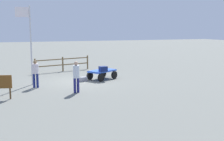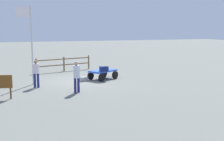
{
  "view_description": "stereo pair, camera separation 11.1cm",
  "coord_description": "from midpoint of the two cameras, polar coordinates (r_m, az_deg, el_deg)",
  "views": [
    {
      "loc": [
        4.79,
        17.81,
        3.47
      ],
      "look_at": [
        0.15,
        6.0,
        1.56
      ],
      "focal_mm": 44.39,
      "sensor_mm": 36.0,
      "label": 1
    },
    {
      "loc": [
        4.68,
        17.85,
        3.47
      ],
      "look_at": [
        0.15,
        6.0,
        1.56
      ],
      "focal_mm": 44.39,
      "sensor_mm": 36.0,
      "label": 2
    }
  ],
  "objects": [
    {
      "name": "worker_trailing",
      "position": [
        16.98,
        -15.69,
        -0.2
      ],
      "size": [
        0.49,
        0.49,
        1.63
      ],
      "color": "navy",
      "rests_on": "ground"
    },
    {
      "name": "suitcase_dark",
      "position": [
        18.6,
        -2.01,
        0.34
      ],
      "size": [
        0.56,
        0.45,
        0.34
      ],
      "color": "navy",
      "rests_on": "luggage_cart"
    },
    {
      "name": "wooden_fence",
      "position": [
        23.18,
        -10.24,
        1.55
      ],
      "size": [
        4.69,
        1.22,
        1.19
      ],
      "color": "brown",
      "rests_on": "ground"
    },
    {
      "name": "signboard",
      "position": [
        14.77,
        -22.1,
        -2.51
      ],
      "size": [
        1.03,
        0.35,
        1.21
      ],
      "color": "#4C3319",
      "rests_on": "ground"
    },
    {
      "name": "ground_plane",
      "position": [
        18.77,
        -6.46,
        -2.14
      ],
      "size": [
        120.0,
        120.0,
        0.0
      ],
      "primitive_type": "plane",
      "color": "slate"
    },
    {
      "name": "luggage_cart",
      "position": [
        19.19,
        -2.25,
        -0.46
      ],
      "size": [
        2.24,
        1.94,
        0.64
      ],
      "color": "blue",
      "rests_on": "ground"
    },
    {
      "name": "flagpole",
      "position": [
        17.87,
        -16.89,
        6.37
      ],
      "size": [
        0.9,
        0.1,
        4.87
      ],
      "color": "silver",
      "rests_on": "ground"
    },
    {
      "name": "suitcase_grey",
      "position": [
        18.6,
        -6.12,
        -1.78
      ],
      "size": [
        0.56,
        0.43,
        0.29
      ],
      "color": "#95939C",
      "rests_on": "ground"
    },
    {
      "name": "worker_lead",
      "position": [
        15.18,
        -7.59,
        -0.83
      ],
      "size": [
        0.41,
        0.41,
        1.73
      ],
      "color": "navy",
      "rests_on": "ground"
    }
  ]
}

